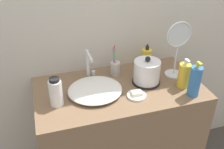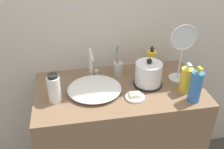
% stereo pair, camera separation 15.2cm
% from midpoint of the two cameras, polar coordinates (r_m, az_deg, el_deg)
% --- Properties ---
extents(wall_back, '(6.00, 0.04, 2.60)m').
position_cam_midpoint_polar(wall_back, '(1.66, -4.19, 15.35)').
color(wall_back, beige).
rests_on(wall_back, ground_plane).
extents(vanity_counter, '(1.01, 0.54, 0.86)m').
position_cam_midpoint_polar(vanity_counter, '(1.86, -1.02, -13.95)').
color(vanity_counter, brown).
rests_on(vanity_counter, ground_plane).
extents(sink_basin, '(0.32, 0.30, 0.04)m').
position_cam_midpoint_polar(sink_basin, '(1.54, -6.53, -3.40)').
color(sink_basin, white).
rests_on(sink_basin, vanity_counter).
extents(faucet, '(0.06, 0.14, 0.19)m').
position_cam_midpoint_polar(faucet, '(1.64, -7.67, 2.30)').
color(faucet, silver).
rests_on(faucet, vanity_counter).
extents(electric_kettle, '(0.17, 0.17, 0.18)m').
position_cam_midpoint_polar(electric_kettle, '(1.60, 4.89, 0.28)').
color(electric_kettle, black).
rests_on(electric_kettle, vanity_counter).
extents(toothbrush_cup, '(0.06, 0.06, 0.20)m').
position_cam_midpoint_polar(toothbrush_cup, '(1.69, -1.86, 1.40)').
color(toothbrush_cup, '#B7B2A8').
rests_on(toothbrush_cup, vanity_counter).
extents(lotion_bottle, '(0.07, 0.07, 0.22)m').
position_cam_midpoint_polar(lotion_bottle, '(1.52, 14.90, -1.50)').
color(lotion_bottle, '#3370B7').
rests_on(lotion_bottle, vanity_counter).
extents(shampoo_bottle, '(0.07, 0.07, 0.17)m').
position_cam_midpoint_polar(shampoo_bottle, '(1.45, -15.10, -3.87)').
color(shampoo_bottle, white).
rests_on(shampoo_bottle, vanity_counter).
extents(mouthwash_bottle, '(0.06, 0.06, 0.18)m').
position_cam_midpoint_polar(mouthwash_bottle, '(1.76, 5.07, 3.40)').
color(mouthwash_bottle, gold).
rests_on(mouthwash_bottle, vanity_counter).
extents(hand_cream_bottle, '(0.07, 0.07, 0.19)m').
position_cam_midpoint_polar(hand_cream_bottle, '(1.60, 12.78, -0.24)').
color(hand_cream_bottle, gold).
rests_on(hand_cream_bottle, vanity_counter).
extents(soap_dish, '(0.11, 0.11, 0.03)m').
position_cam_midpoint_polar(soap_dish, '(1.51, 2.49, -4.55)').
color(soap_dish, white).
rests_on(soap_dish, vanity_counter).
extents(vanity_mirror, '(0.17, 0.12, 0.37)m').
position_cam_midpoint_polar(vanity_mirror, '(1.64, 11.53, 6.10)').
color(vanity_mirror, silver).
rests_on(vanity_mirror, vanity_counter).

